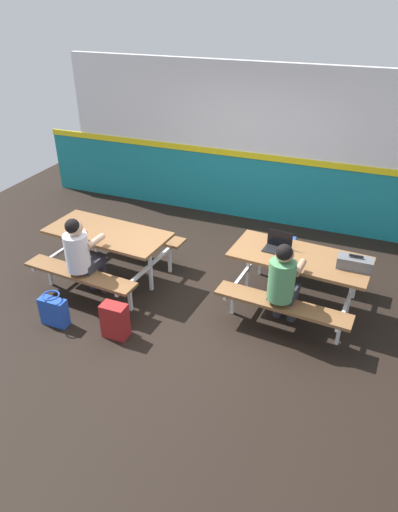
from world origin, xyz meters
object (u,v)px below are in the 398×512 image
(picnic_table_left, at_px, (108,243))
(satchel_spare, at_px, (115,321))
(laptop_dark, at_px, (278,246))
(backpack_dark, at_px, (284,251))
(toolbox_grey, at_px, (355,263))
(student_nearer, at_px, (82,253))
(student_further, at_px, (283,280))
(picnic_table_right, at_px, (299,268))
(tote_bag_bright, at_px, (54,311))

(picnic_table_left, distance_m, satchel_spare, 1.31)
(satchel_spare, bearing_deg, laptop_dark, 42.88)
(picnic_table_left, xyz_separation_m, backpack_dark, (2.16, 1.28, -0.36))
(backpack_dark, height_order, satchel_spare, same)
(toolbox_grey, bearing_deg, student_nearer, -165.72)
(picnic_table_left, xyz_separation_m, laptop_dark, (2.23, 0.37, 0.21))
(student_further, bearing_deg, picnic_table_left, 174.31)
(picnic_table_left, relative_size, toolbox_grey, 4.31)
(toolbox_grey, distance_m, backpack_dark, 1.55)
(laptop_dark, xyz_separation_m, toolbox_grey, (0.93, -0.11, 0.02))
(picnic_table_right, relative_size, tote_bag_bright, 4.01)
(student_nearer, distance_m, backpack_dark, 2.89)
(student_further, height_order, toolbox_grey, student_further)
(student_further, distance_m, satchel_spare, 1.99)
(picnic_table_right, bearing_deg, tote_bag_bright, -151.20)
(picnic_table_left, distance_m, student_nearer, 0.57)
(student_further, relative_size, toolbox_grey, 3.02)
(student_further, relative_size, backpack_dark, 2.74)
(picnic_table_left, xyz_separation_m, tote_bag_bright, (-0.11, -1.14, -0.38))
(student_nearer, bearing_deg, student_further, 7.20)
(satchel_spare, bearing_deg, student_nearer, 145.44)
(student_nearer, bearing_deg, laptop_dark, 22.28)
(laptop_dark, height_order, tote_bag_bright, laptop_dark)
(student_further, xyz_separation_m, satchel_spare, (-1.75, -0.81, -0.49))
(student_nearer, distance_m, toolbox_grey, 3.30)
(tote_bag_bright, height_order, satchel_spare, satchel_spare)
(tote_bag_bright, bearing_deg, satchel_spare, 6.01)
(toolbox_grey, bearing_deg, tote_bag_bright, -156.88)
(picnic_table_left, relative_size, tote_bag_bright, 4.01)
(laptop_dark, bearing_deg, backpack_dark, 94.62)
(satchel_spare, bearing_deg, toolbox_grey, 28.00)
(picnic_table_right, height_order, student_further, student_further)
(picnic_table_right, bearing_deg, satchel_spare, -143.32)
(student_further, xyz_separation_m, tote_bag_bright, (-2.55, -0.90, -0.51))
(tote_bag_bright, bearing_deg, laptop_dark, 32.85)
(toolbox_grey, relative_size, satchel_spare, 0.91)
(toolbox_grey, bearing_deg, picnic_table_right, 175.31)
(picnic_table_left, bearing_deg, satchel_spare, -56.61)
(picnic_table_left, distance_m, backpack_dark, 2.53)
(picnic_table_right, xyz_separation_m, backpack_dark, (-0.37, 0.97, -0.36))
(picnic_table_right, distance_m, satchel_spare, 2.31)
(picnic_table_left, bearing_deg, picnic_table_right, 6.96)
(toolbox_grey, bearing_deg, satchel_spare, -152.00)
(picnic_table_left, relative_size, satchel_spare, 3.92)
(picnic_table_left, height_order, laptop_dark, laptop_dark)
(backpack_dark, bearing_deg, student_nearer, -140.07)
(picnic_table_right, height_order, backpack_dark, picnic_table_right)
(toolbox_grey, relative_size, tote_bag_bright, 0.93)
(picnic_table_left, bearing_deg, backpack_dark, 30.57)
(laptop_dark, distance_m, tote_bag_bright, 2.85)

